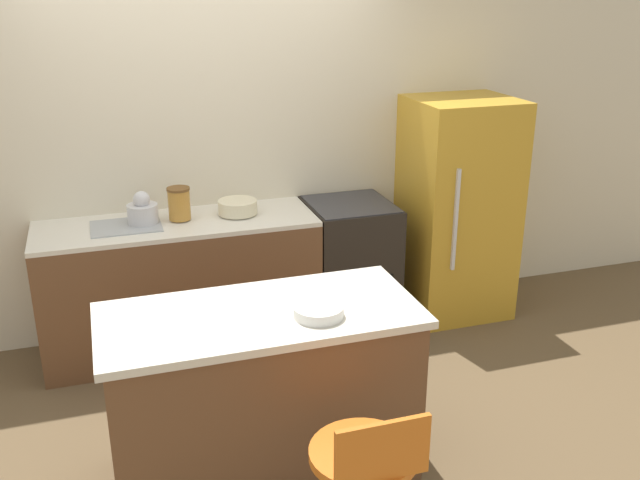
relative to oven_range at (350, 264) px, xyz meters
The scene contains 10 objects.
ground_plane 1.10m from the oven_range, 160.99° to the right, with size 14.00×14.00×0.00m, color brown.
wall_back 1.31m from the oven_range, 160.28° to the left, with size 8.00×0.06×2.60m.
back_counter 1.21m from the oven_range, behind, with size 1.82×0.61×0.92m.
kitchen_island 1.77m from the oven_range, 124.49° to the right, with size 1.54×0.71×0.91m.
oven_range is the anchor object (origin of this frame).
refrigerator 0.90m from the oven_range, ahead, with size 0.73×0.69×1.61m.
kettle 1.52m from the oven_range, behind, with size 0.20×0.20×0.21m.
mixing_bowl 0.95m from the oven_range, behind, with size 0.26×0.26×0.09m.
canister_jar 1.31m from the oven_range, behind, with size 0.15×0.15×0.21m.
fruit_bowl 1.82m from the oven_range, 115.20° to the right, with size 0.24×0.24×0.05m.
Camera 1 is at (-0.73, -4.14, 2.43)m, focal length 40.00 mm.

